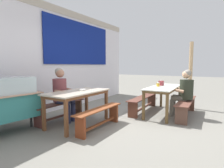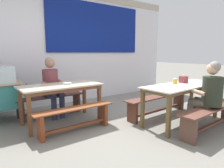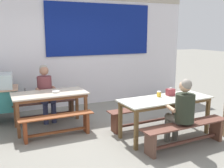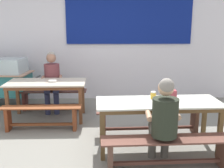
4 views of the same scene
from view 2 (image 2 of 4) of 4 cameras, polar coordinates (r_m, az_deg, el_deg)
The scene contains 13 objects.
ground_plane at distance 3.74m, azimuth 4.71°, elevation -12.28°, with size 40.00×40.00×0.00m, color gray.
backdrop_wall at distance 5.58m, azimuth -11.76°, elevation 11.27°, with size 6.89×0.23×3.02m.
dining_table_far at distance 3.90m, azimuth -14.53°, elevation -1.36°, with size 1.51×0.76×0.75m.
dining_table_near at distance 4.05m, azimuth 19.79°, elevation -1.19°, with size 1.83×0.75×0.75m.
bench_far_back at distance 4.51m, azimuth -17.14°, elevation -5.12°, with size 1.45×0.32×0.43m.
bench_far_front at distance 3.49m, azimuth -10.61°, elevation -9.26°, with size 1.41×0.26×0.43m.
bench_near_back at distance 4.45m, azimuth 13.19°, elevation -5.18°, with size 1.82×0.36×0.43m.
bench_near_front at distance 3.87m, azimuth 26.79°, elevation -7.97°, with size 1.73×0.38×0.43m.
person_near_front at distance 3.76m, azimuth 26.02°, elevation -2.11°, with size 0.44×0.55×1.22m.
person_center_facing at distance 4.37m, azimuth -16.99°, elevation 0.17°, with size 0.46×0.54×1.26m.
tissue_box at distance 4.28m, azimuth 19.90°, elevation 1.28°, with size 0.15×0.12×0.16m.
condiment_jar at distance 4.07m, azimuth 17.70°, elevation 0.81°, with size 0.08×0.08×0.11m.
soup_bowl at distance 3.91m, azimuth -12.78°, elevation 0.17°, with size 0.16×0.16×0.04m, color silver.
Camera 2 is at (-2.29, -2.62, 1.36)m, focal length 31.72 mm.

